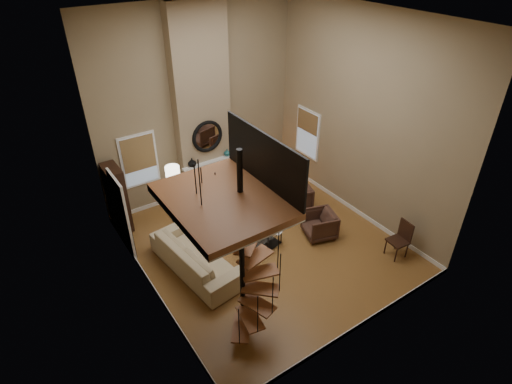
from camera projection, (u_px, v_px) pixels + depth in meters
ground at (265, 245)px, 10.79m from camera, size 6.00×6.50×0.01m
back_wall at (199, 105)px, 11.57m from camera, size 6.00×0.02×5.50m
front_wall at (377, 222)px, 7.04m from camera, size 6.00×0.02×5.50m
left_wall at (136, 190)px, 7.89m from camera, size 0.02×6.50×5.50m
right_wall at (362, 119)px, 10.71m from camera, size 0.02×6.50×5.50m
ceiling at (268, 18)px, 7.81m from camera, size 6.00×6.50×0.01m
baseboard_back at (205, 187)px, 13.02m from camera, size 6.00×0.02×0.12m
baseboard_front at (356, 327)px, 8.50m from camera, size 6.00×0.02×0.12m
baseboard_left at (155, 291)px, 9.35m from camera, size 0.02×6.50×0.12m
baseboard_right at (349, 206)px, 12.16m from camera, size 0.02×6.50×0.12m
chimney_breast at (202, 107)px, 11.43m from camera, size 1.60×0.38×5.50m
hearth at (216, 198)px, 12.57m from camera, size 1.50×0.60×0.04m
firebox at (210, 179)px, 12.49m from camera, size 0.95×0.02×0.72m
mantel at (210, 162)px, 12.11m from camera, size 1.70×0.18×0.06m
mirror_frame at (207, 137)px, 11.71m from camera, size 0.94×0.10×0.94m
mirror_disc at (207, 136)px, 11.72m from camera, size 0.80×0.01×0.80m
vase_left at (192, 162)px, 11.79m from camera, size 0.24×0.24×0.25m
vase_right at (227, 152)px, 12.34m from camera, size 0.20×0.20×0.21m
window_back at (139, 159)px, 11.26m from camera, size 1.02×0.06×1.52m
window_right at (308, 133)px, 12.70m from camera, size 0.06×1.02×1.52m
entry_door at (122, 215)px, 10.09m from camera, size 0.10×1.05×2.16m
loft at (228, 196)px, 6.82m from camera, size 1.70×2.20×1.09m
spiral_stair at (242, 257)px, 7.74m from camera, size 1.47×1.47×4.06m
hutch at (117, 198)px, 10.90m from camera, size 0.38×0.81×1.82m
sofa at (195, 256)px, 9.82m from camera, size 1.33×2.70×0.76m
armchair_near at (297, 197)px, 12.03m from camera, size 1.05×1.04×0.77m
armchair_far at (322, 224)px, 10.94m from camera, size 0.98×0.96×0.71m
coffee_table at (261, 240)px, 10.50m from camera, size 1.27×0.83×0.44m
bowl at (260, 232)px, 10.42m from camera, size 0.39×0.39×0.10m
book at (276, 233)px, 10.46m from camera, size 0.27×0.31×0.02m
floor_lamp at (173, 176)px, 10.92m from camera, size 0.38×0.38×1.70m
accent_lamp at (246, 172)px, 13.43m from camera, size 0.13×0.13×0.46m
side_chair at (401, 238)px, 10.20m from camera, size 0.48×0.48×0.96m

